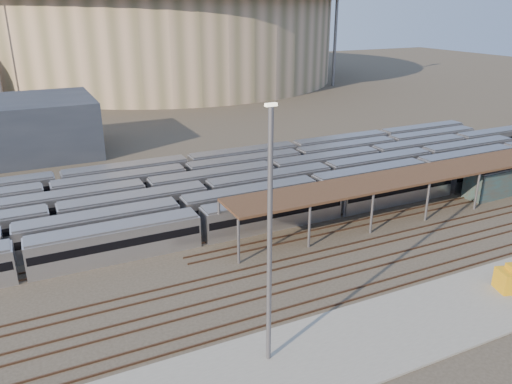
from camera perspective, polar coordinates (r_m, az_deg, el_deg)
name	(u,v)px	position (r m, az deg, el deg)	size (l,w,h in m)	color
ground	(310,253)	(55.44, 6.21, -6.93)	(420.00, 420.00, 0.00)	#383026
apron	(355,343)	(42.55, 11.23, -16.57)	(50.00, 9.00, 0.20)	gray
subway_trains	(249,185)	(70.15, -0.86, 0.86)	(126.91, 23.90, 3.60)	silver
inspection_shed	(440,172)	(69.58, 20.24, 2.15)	(60.30, 6.00, 5.30)	slate
empty_tracks	(336,273)	(51.77, 9.14, -9.11)	(170.00, 9.62, 0.18)	#4C3323
stadium	(166,32)	(188.83, -10.28, 17.60)	(124.00, 124.00, 32.50)	tan
floodlight_2	(336,21)	(171.30, 9.14, 18.78)	(4.00, 1.00, 38.40)	slate
floodlight_3	(54,19)	(202.18, -22.07, 17.87)	(4.00, 1.00, 38.40)	slate
yard_light_pole	(270,242)	(34.90, 1.56, -5.73)	(0.82, 0.36, 19.56)	slate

